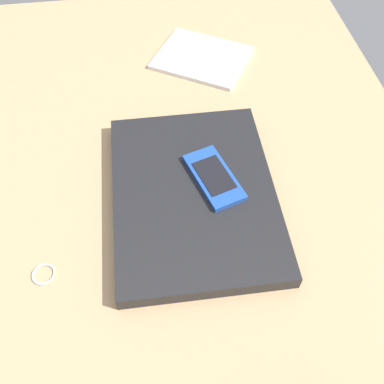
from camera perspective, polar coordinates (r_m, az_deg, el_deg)
name	(u,v)px	position (r cm, az deg, el deg)	size (l,w,h in cm)	color
desk_surface	(192,197)	(70.00, 0.06, -0.64)	(120.00, 80.00, 3.00)	tan
laptop_closed	(192,195)	(66.79, 0.00, -0.37)	(33.11, 24.56, 2.57)	black
cell_phone_on_laptop	(214,175)	(66.99, 2.85, 2.25)	(12.58, 8.66, 1.02)	#1E479E
key_ring	(44,274)	(64.47, -18.94, -10.18)	(3.32, 3.32, 0.36)	silver
notepad	(202,58)	(92.82, 1.31, 17.23)	(14.27, 17.71, 0.80)	white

